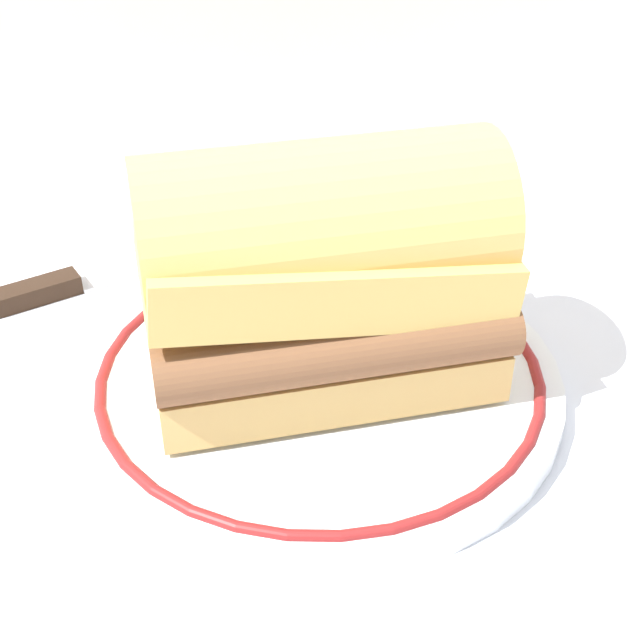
# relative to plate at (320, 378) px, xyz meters

# --- Properties ---
(ground_plane) EXTENTS (1.50, 1.50, 0.00)m
(ground_plane) POSITION_rel_plate_xyz_m (0.02, -0.03, -0.01)
(ground_plane) COLOR silver
(plate) EXTENTS (0.25, 0.25, 0.01)m
(plate) POSITION_rel_plate_xyz_m (0.00, 0.00, 0.00)
(plate) COLOR white
(plate) RESTS_ON ground_plane
(sausage_sandwich) EXTENTS (0.19, 0.13, 0.12)m
(sausage_sandwich) POSITION_rel_plate_xyz_m (-0.00, 0.00, 0.07)
(sausage_sandwich) COLOR #DEB063
(sausage_sandwich) RESTS_ON plate
(butter_knife) EXTENTS (0.14, 0.08, 0.01)m
(butter_knife) POSITION_rel_plate_xyz_m (-0.14, 0.11, -0.00)
(butter_knife) COLOR silver
(butter_knife) RESTS_ON ground_plane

